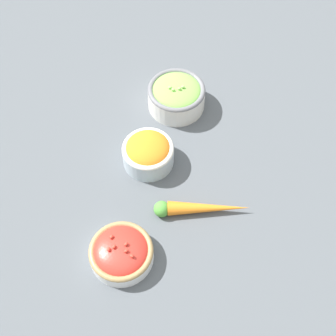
{
  "coord_description": "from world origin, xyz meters",
  "views": [
    {
      "loc": [
        0.37,
        0.39,
        0.86
      ],
      "look_at": [
        0.0,
        0.0,
        0.03
      ],
      "focal_mm": 50.0,
      "sensor_mm": 36.0,
      "label": 1
    }
  ],
  "objects_px": {
    "bowl_carrots": "(148,152)",
    "bowl_lettuce": "(176,95)",
    "bowl_cherry_tomatoes": "(121,252)",
    "loose_carrot": "(199,209)"
  },
  "relations": [
    {
      "from": "bowl_carrots",
      "to": "bowl_lettuce",
      "type": "distance_m",
      "value": 0.17
    },
    {
      "from": "bowl_cherry_tomatoes",
      "to": "loose_carrot",
      "type": "height_order",
      "value": "bowl_cherry_tomatoes"
    },
    {
      "from": "bowl_carrots",
      "to": "bowl_cherry_tomatoes",
      "type": "xyz_separation_m",
      "value": [
        0.19,
        0.13,
        -0.01
      ]
    },
    {
      "from": "loose_carrot",
      "to": "bowl_cherry_tomatoes",
      "type": "bearing_deg",
      "value": -147.65
    },
    {
      "from": "bowl_cherry_tomatoes",
      "to": "loose_carrot",
      "type": "xyz_separation_m",
      "value": [
        -0.18,
        0.03,
        -0.01
      ]
    },
    {
      "from": "bowl_carrots",
      "to": "loose_carrot",
      "type": "distance_m",
      "value": 0.17
    },
    {
      "from": "bowl_cherry_tomatoes",
      "to": "loose_carrot",
      "type": "distance_m",
      "value": 0.18
    },
    {
      "from": "loose_carrot",
      "to": "bowl_carrots",
      "type": "bearing_deg",
      "value": 129.45
    },
    {
      "from": "bowl_cherry_tomatoes",
      "to": "loose_carrot",
      "type": "bearing_deg",
      "value": 169.21
    },
    {
      "from": "bowl_carrots",
      "to": "bowl_cherry_tomatoes",
      "type": "bearing_deg",
      "value": 34.76
    }
  ]
}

